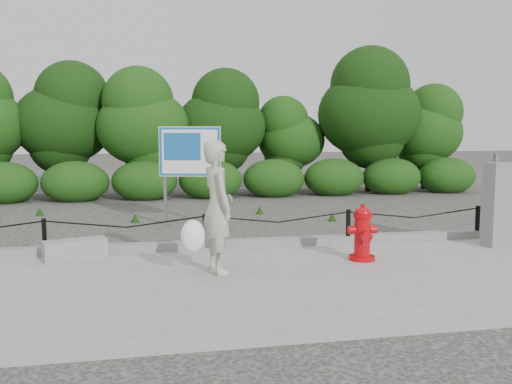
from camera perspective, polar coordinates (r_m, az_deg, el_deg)
The scene contains 10 objects.
ground at distance 9.06m, azimuth -5.40°, elevation -6.56°, with size 90.00×90.00×0.00m, color #2D2B28.
sidewalk at distance 7.12m, azimuth -3.71°, elevation -9.78°, with size 14.00×4.00×0.08m, color gray.
curb at distance 9.08m, azimuth -5.45°, elevation -5.57°, with size 14.00×0.22×0.14m, color slate.
chain_barrier at distance 8.97m, azimuth -5.43°, elevation -3.71°, with size 10.06×0.06×0.60m.
treeline at distance 17.71m, azimuth -8.40°, elevation 7.69°, with size 20.18×3.65×4.76m.
fire_hydrant at distance 8.37m, azimuth 11.15°, elevation -4.32°, with size 0.45×0.46×0.85m.
pedestrian at distance 7.44m, azimuth -4.27°, elevation -1.75°, with size 0.80×0.74×1.83m.
concrete_block at distance 8.79m, azimuth -18.51°, elevation -5.73°, with size 0.93×0.33×0.30m, color gray.
utility_cabinet at distance 10.08m, azimuth 24.38°, elevation -1.20°, with size 0.57×0.41×1.57m.
advertising_sign at distance 11.73m, azimuth -6.99°, elevation 3.78°, with size 1.30×0.42×2.14m.
Camera 1 is at (-0.90, -8.79, 2.01)m, focal length 38.00 mm.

